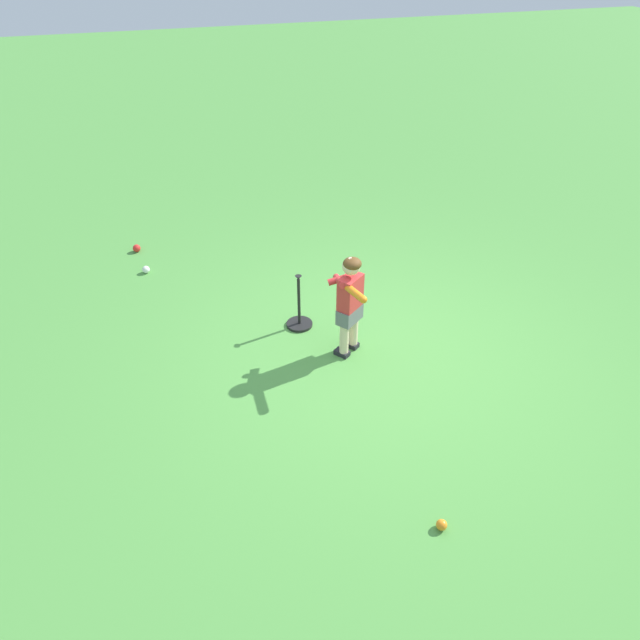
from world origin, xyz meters
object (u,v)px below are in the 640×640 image
(play_ball_center_lawn, at_px, (442,525))
(child_batter, at_px, (350,298))
(play_ball_far_left, at_px, (137,248))
(play_ball_behind_batter, at_px, (146,270))
(batting_tee, at_px, (299,317))

(play_ball_center_lawn, bearing_deg, child_batter, -0.67)
(play_ball_center_lawn, distance_m, play_ball_far_left, 5.30)
(child_batter, bearing_deg, play_ball_far_left, 35.02)
(play_ball_behind_batter, distance_m, batting_tee, 2.21)
(play_ball_center_lawn, height_order, play_ball_far_left, play_ball_far_left)
(child_batter, xyz_separation_m, play_ball_far_left, (2.79, 1.95, -0.60))
(play_ball_far_left, height_order, batting_tee, batting_tee)
(play_ball_center_lawn, xyz_separation_m, batting_tee, (2.74, 0.33, 0.06))
(child_batter, distance_m, play_ball_center_lawn, 2.24)
(child_batter, relative_size, play_ball_far_left, 10.78)
(child_batter, distance_m, play_ball_far_left, 3.46)
(play_ball_behind_batter, bearing_deg, child_batter, -139.65)
(play_ball_center_lawn, distance_m, play_ball_behind_batter, 4.72)
(play_ball_behind_batter, bearing_deg, batting_tee, -136.76)
(play_ball_center_lawn, height_order, batting_tee, batting_tee)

